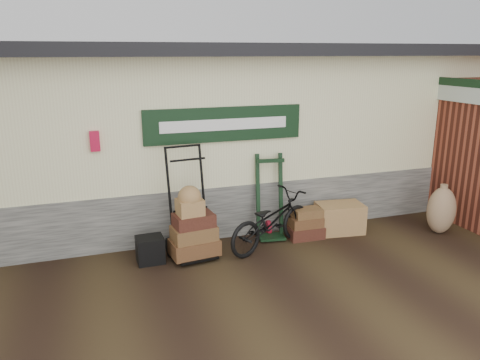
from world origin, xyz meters
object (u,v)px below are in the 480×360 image
at_px(suitcase_stack, 305,223).
at_px(wicker_hamper, 340,218).
at_px(green_barrow, 270,197).
at_px(black_trunk, 150,250).
at_px(porter_trolley, 189,201).
at_px(bicycle, 271,218).

bearing_deg(suitcase_stack, wicker_hamper, 4.37).
relative_size(green_barrow, wicker_hamper, 1.81).
relative_size(green_barrow, black_trunk, 3.57).
height_order(porter_trolley, wicker_hamper, porter_trolley).
xyz_separation_m(porter_trolley, green_barrow, (1.45, 0.27, -0.16)).
xyz_separation_m(wicker_hamper, black_trunk, (-3.33, -0.16, -0.06)).
distance_m(porter_trolley, wicker_hamper, 2.77).
height_order(green_barrow, suitcase_stack, green_barrow).
height_order(green_barrow, black_trunk, green_barrow).
height_order(suitcase_stack, bicycle, bicycle).
bearing_deg(suitcase_stack, black_trunk, -177.63).
distance_m(suitcase_stack, bicycle, 0.77).
xyz_separation_m(porter_trolley, wicker_hamper, (2.70, 0.08, -0.61)).
distance_m(green_barrow, suitcase_stack, 0.76).
relative_size(wicker_hamper, bicycle, 0.45).
relative_size(suitcase_stack, black_trunk, 1.49).
height_order(suitcase_stack, wicker_hamper, suitcase_stack).
bearing_deg(wicker_hamper, bicycle, -170.30).
bearing_deg(wicker_hamper, porter_trolley, -178.36).
bearing_deg(porter_trolley, suitcase_stack, -5.66).
bearing_deg(green_barrow, black_trunk, -161.86).
xyz_separation_m(black_trunk, bicycle, (1.93, -0.08, 0.31)).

